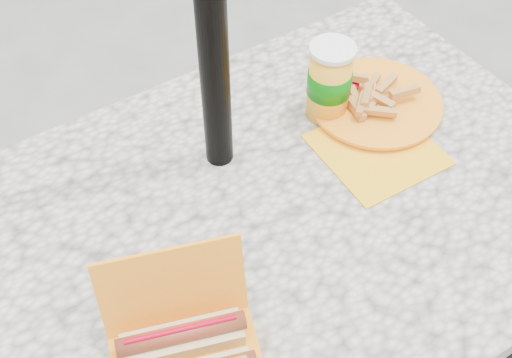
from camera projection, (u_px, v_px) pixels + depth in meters
picnic_table at (267, 249)px, 1.18m from camera, size 1.20×0.80×0.75m
hotdog_box at (186, 358)px, 0.89m from camera, size 0.25×0.23×0.17m
fries_plate at (374, 105)px, 1.26m from camera, size 0.31×0.33×0.05m
soda_cup at (329, 82)px, 1.20m from camera, size 0.09×0.09×0.16m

